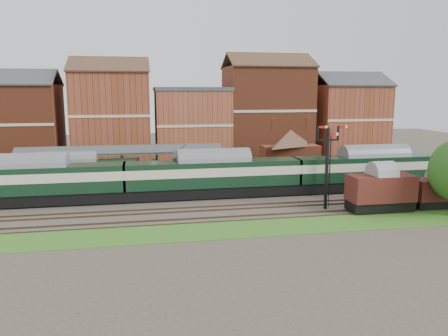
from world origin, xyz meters
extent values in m
plane|color=#473D33|center=(0.00, 0.00, 0.00)|extent=(160.00, 160.00, 0.00)
cube|color=#2D6619|center=(0.00, 16.00, 0.03)|extent=(90.00, 4.50, 0.06)
cube|color=#2D6619|center=(0.00, -12.00, 0.03)|extent=(90.00, 5.00, 0.06)
cube|color=#193823|center=(0.00, 18.00, 0.75)|extent=(90.00, 0.12, 1.50)
cube|color=#2D2D2D|center=(-5.00, 9.75, 0.50)|extent=(55.00, 3.40, 1.00)
cube|color=#5F7452|center=(-3.00, 3.25, 1.20)|extent=(3.40, 3.20, 2.40)
cube|color=#4C5233|center=(-3.00, 3.25, 3.40)|extent=(3.60, 3.40, 2.00)
pyramid|color=#383A3F|center=(-3.00, 3.25, 5.20)|extent=(5.40, 5.40, 1.60)
cube|color=brown|center=(5.00, 3.25, 1.10)|extent=(3.00, 2.40, 2.20)
cube|color=#4C3323|center=(5.00, 2.60, 2.55)|extent=(3.20, 1.34, 0.79)
cube|color=#4C3323|center=(5.00, 3.90, 2.55)|extent=(3.20, 1.34, 0.79)
cube|color=brown|center=(12.00, 9.75, 2.75)|extent=(8.00, 3.00, 3.50)
pyramid|color=#4C3323|center=(12.00, 9.75, 5.60)|extent=(8.10, 8.10, 2.20)
cube|color=brown|center=(9.50, 9.75, 6.10)|extent=(0.60, 0.60, 1.60)
cube|color=brown|center=(14.50, 9.75, 6.10)|extent=(0.60, 0.60, 1.60)
cube|color=#4C5233|center=(-22.00, 8.45, 2.70)|extent=(0.22, 0.22, 3.40)
cube|color=#4C5233|center=(0.00, 11.05, 2.70)|extent=(0.22, 0.22, 3.40)
cube|color=#383A3F|center=(-11.00, 8.80, 4.60)|extent=(26.00, 1.99, 0.90)
cube|color=#383A3F|center=(-11.00, 10.70, 4.60)|extent=(26.00, 1.99, 0.90)
cube|color=#4C5233|center=(-11.00, 9.75, 4.98)|extent=(26.00, 0.20, 0.20)
cube|color=black|center=(12.00, -2.50, 4.00)|extent=(0.25, 0.25, 8.00)
cube|color=black|center=(12.00, -2.50, 6.60)|extent=(2.60, 0.18, 0.18)
cube|color=#B2140F|center=(11.35, -2.50, 8.05)|extent=(1.10, 0.08, 0.25)
cube|color=#B2140F|center=(13.75, -2.50, 8.05)|extent=(1.10, 0.08, 0.25)
cube|color=black|center=(10.00, -7.00, 4.00)|extent=(0.25, 0.25, 8.00)
cube|color=#B2140F|center=(10.55, -7.00, 7.70)|extent=(1.10, 0.08, 0.25)
cube|color=brown|center=(-28.00, 25.00, 6.50)|extent=(14.00, 10.00, 13.00)
cube|color=brown|center=(-13.00, 25.00, 7.50)|extent=(12.00, 10.00, 15.00)
cube|color=brown|center=(0.00, 25.00, 6.00)|extent=(12.00, 10.00, 12.00)
cube|color=brown|center=(13.00, 25.00, 8.00)|extent=(14.00, 10.00, 16.00)
cube|color=brown|center=(28.00, 25.00, 6.50)|extent=(12.00, 10.00, 13.00)
cube|color=black|center=(-20.24, 0.00, 0.76)|extent=(19.74, 2.76, 1.21)
cube|color=black|center=(-20.24, 0.00, 2.79)|extent=(19.74, 3.07, 2.85)
cube|color=beige|center=(-20.24, 0.00, 3.13)|extent=(19.76, 3.11, 0.99)
cube|color=slate|center=(-20.24, 0.00, 4.38)|extent=(19.74, 3.07, 0.66)
cube|color=black|center=(-0.50, 0.00, 0.76)|extent=(19.74, 2.76, 1.21)
cube|color=black|center=(-0.50, 0.00, 2.79)|extent=(19.74, 3.07, 2.85)
cube|color=beige|center=(-0.50, 0.00, 3.13)|extent=(19.76, 3.11, 0.99)
cube|color=slate|center=(-0.50, 0.00, 4.38)|extent=(19.74, 3.07, 0.66)
cube|color=black|center=(19.24, 0.00, 0.76)|extent=(19.74, 2.76, 1.21)
cube|color=black|center=(19.24, 0.00, 2.79)|extent=(19.74, 3.07, 2.85)
cube|color=beige|center=(19.24, 0.00, 3.13)|extent=(19.76, 3.11, 0.99)
cube|color=slate|center=(19.24, 0.00, 4.38)|extent=(19.74, 3.07, 0.66)
cube|color=black|center=(-17.34, 6.50, 0.68)|extent=(16.97, 2.38, 1.04)
cube|color=black|center=(-17.34, 6.50, 2.42)|extent=(16.97, 2.64, 2.45)
cube|color=beige|center=(-17.34, 6.50, 2.72)|extent=(16.99, 2.68, 0.85)
cube|color=slate|center=(-17.34, 6.50, 3.79)|extent=(16.97, 2.64, 0.57)
cube|color=black|center=(14.97, -9.00, 0.65)|extent=(6.50, 2.39, 0.97)
cube|color=#431E13|center=(14.97, -9.00, 2.43)|extent=(6.50, 2.82, 2.60)
cube|color=gray|center=(14.97, -9.00, 3.86)|extent=(6.50, 2.82, 0.48)
cube|color=black|center=(21.47, -9.00, 0.56)|extent=(5.33, 1.96, 0.80)
cube|color=#431E13|center=(21.47, -9.00, 2.03)|extent=(5.33, 2.31, 2.13)
cube|color=gray|center=(21.47, -9.00, 3.20)|extent=(5.33, 2.31, 0.39)
camera|label=1|loc=(-8.46, -47.91, 11.96)|focal=35.00mm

